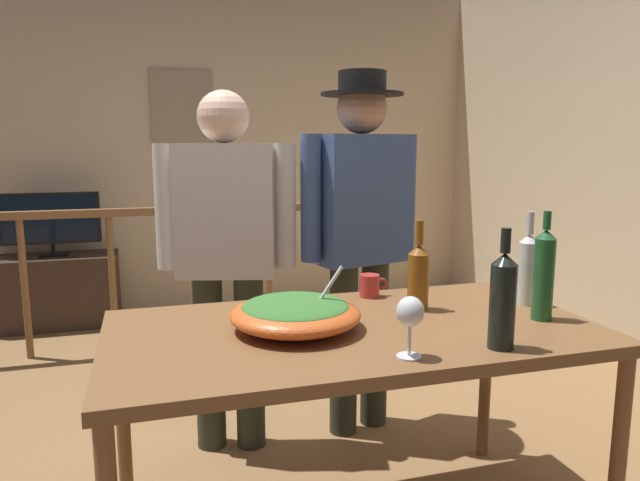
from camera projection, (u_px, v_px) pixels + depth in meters
ground_plane at (258, 478)px, 2.43m from camera, size 7.34×7.34×0.00m
back_wall at (194, 148)px, 4.88m from camera, size 4.92×0.10×2.65m
side_wall_right at (615, 150)px, 3.69m from camera, size 0.10×4.23×2.65m
framed_picture at (182, 109)px, 4.74m from camera, size 0.49×0.03×0.62m
stair_railing at (185, 255)px, 3.95m from camera, size 3.24×0.10×1.00m
tv_console at (56, 291)px, 4.42m from camera, size 0.90×0.40×0.54m
flat_screen_tv at (50, 219)px, 4.30m from camera, size 0.70×0.12×0.48m
serving_table at (353, 346)px, 1.94m from camera, size 1.59×0.84×0.78m
salad_bowl at (295, 313)px, 1.88m from camera, size 0.42×0.42×0.22m
wine_glass at (410, 314)px, 1.62m from camera, size 0.08×0.08×0.18m
wine_bottle_green at (544, 273)px, 1.97m from camera, size 0.07×0.07×0.37m
wine_bottle_amber at (418, 275)px, 2.10m from camera, size 0.08×0.08×0.33m
wine_bottle_clear at (528, 267)px, 2.16m from camera, size 0.07×0.07×0.35m
wine_bottle_dark at (503, 299)px, 1.70m from camera, size 0.08×0.08×0.36m
mug_red at (370, 286)px, 2.28m from camera, size 0.11×0.08×0.09m
person_standing_left at (227, 243)px, 2.54m from camera, size 0.59×0.32×1.59m
person_standing_right at (361, 221)px, 2.70m from camera, size 0.61×0.37×1.69m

